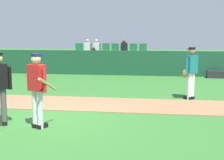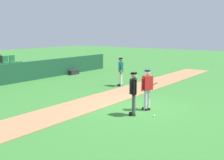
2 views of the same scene
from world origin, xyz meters
name	(u,v)px [view 2 (image 2 of 2)]	position (x,y,z in m)	size (l,w,h in m)	color
ground_plane	(134,109)	(0.00, 0.00, 0.00)	(80.00, 80.00, 0.00)	#33702D
infield_dirt_path	(96,101)	(0.00, 2.17, 0.01)	(28.00, 2.04, 0.03)	#9E704C
dugout_fence	(5,74)	(0.00, 9.60, 0.66)	(20.00, 0.16, 1.32)	#19472D
batter_red_jersey	(147,88)	(0.12, -0.56, 0.97)	(0.62, 0.80, 1.76)	silver
umpire_home_plate	(133,91)	(-0.86, -0.47, 1.00)	(0.54, 0.45, 1.76)	#4C4C4C
runner_teal_jersey	(121,71)	(3.96, 3.44, 0.96)	(0.56, 0.51, 1.76)	white
baseball	(154,116)	(-0.53, -1.25, 0.04)	(0.07, 0.07, 0.07)	white
equipment_bag	(74,72)	(5.75, 9.15, 0.18)	(0.90, 0.36, 0.36)	#232328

